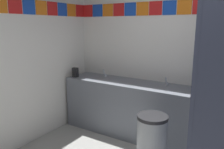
# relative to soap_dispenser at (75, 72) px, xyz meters

# --- Properties ---
(wall_back) EXTENTS (4.23, 0.09, 2.79)m
(wall_back) POSITION_rel_soap_dispenser_xyz_m (1.96, 0.48, 0.47)
(wall_back) COLOR white
(wall_back) RESTS_ON ground_plane
(vanity_counter) EXTENTS (2.15, 0.56, 0.85)m
(vanity_counter) POSITION_rel_soap_dispenser_xyz_m (0.97, 0.16, -0.49)
(vanity_counter) COLOR slate
(vanity_counter) RESTS_ON ground_plane
(faucet_left) EXTENTS (0.04, 0.10, 0.14)m
(faucet_left) POSITION_rel_soap_dispenser_xyz_m (0.44, 0.25, -0.03)
(faucet_left) COLOR silver
(faucet_left) RESTS_ON vanity_counter
(faucet_right) EXTENTS (0.04, 0.10, 0.14)m
(faucet_right) POSITION_rel_soap_dispenser_xyz_m (1.51, 0.25, -0.03)
(faucet_right) COLOR silver
(faucet_right) RESTS_ON vanity_counter
(soap_dispenser) EXTENTS (0.09, 0.09, 0.16)m
(soap_dispenser) POSITION_rel_soap_dispenser_xyz_m (0.00, 0.00, 0.00)
(soap_dispenser) COLOR black
(soap_dispenser) RESTS_ON vanity_counter
(stall_divider) EXTENTS (0.92, 1.48, 2.17)m
(stall_divider) POSITION_rel_soap_dispenser_xyz_m (2.32, -0.55, 0.16)
(stall_divider) COLOR #33384C
(stall_divider) RESTS_ON ground_plane
(trash_bin) EXTENTS (0.36, 0.36, 0.68)m
(trash_bin) POSITION_rel_soap_dispenser_xyz_m (1.62, -0.51, -0.59)
(trash_bin) COLOR #999EA3
(trash_bin) RESTS_ON ground_plane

